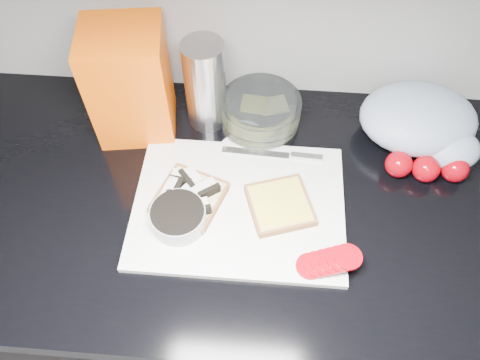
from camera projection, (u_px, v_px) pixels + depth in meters
name	position (u px, v px, depth m)	size (l,w,h in m)	color
base_cabinet	(267.00, 288.00, 1.30)	(3.50, 0.60, 0.86)	black
countertop	(277.00, 202.00, 0.93)	(3.50, 0.64, 0.04)	black
cutting_board	(239.00, 206.00, 0.89)	(0.40, 0.30, 0.01)	white
bread_left	(189.00, 196.00, 0.89)	(0.16, 0.16, 0.04)	beige
bread_right	(280.00, 205.00, 0.88)	(0.15, 0.15, 0.02)	beige
tomato_slices	(329.00, 262.00, 0.81)	(0.13, 0.08, 0.02)	#A1030E
knife	(285.00, 155.00, 0.95)	(0.21, 0.02, 0.01)	#BABABF
seed_tub	(178.00, 218.00, 0.85)	(0.10, 0.10, 0.05)	#A1A7A6
tub_lid	(242.00, 153.00, 0.97)	(0.10, 0.10, 0.01)	silver
glass_bowl	(260.00, 113.00, 0.99)	(0.17, 0.17, 0.07)	silver
bread_bag	(130.00, 83.00, 0.92)	(0.15, 0.14, 0.24)	#FF4D04
steel_canister	(205.00, 85.00, 0.95)	(0.08, 0.08, 0.20)	#AFAFB4
grocery_bag	(423.00, 122.00, 0.96)	(0.25, 0.22, 0.11)	silver
whole_tomatoes	(426.00, 167.00, 0.92)	(0.16, 0.06, 0.05)	#A1030E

